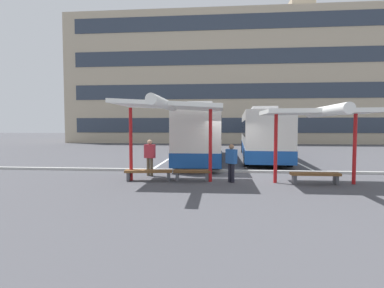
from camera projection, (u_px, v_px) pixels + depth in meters
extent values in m
plane|color=#47474C|center=(233.00, 175.00, 14.38)|extent=(160.00, 160.00, 0.00)
cube|color=tan|center=(225.00, 83.00, 44.98)|extent=(42.59, 12.62, 17.14)
cube|color=#2D3847|center=(225.00, 125.00, 39.04)|extent=(39.18, 0.08, 1.88)
cube|color=#2D3847|center=(225.00, 91.00, 38.79)|extent=(39.18, 0.08, 1.88)
cube|color=#2D3847|center=(226.00, 57.00, 38.54)|extent=(39.18, 0.08, 1.88)
cube|color=#2D3847|center=(226.00, 22.00, 38.28)|extent=(39.18, 0.08, 1.88)
cube|color=tan|center=(301.00, 11.00, 43.41)|extent=(3.20, 3.20, 2.80)
cube|color=silver|center=(202.00, 133.00, 20.43)|extent=(2.52, 12.28, 3.07)
cube|color=#194C9E|center=(202.00, 151.00, 20.50)|extent=(2.56, 12.32, 0.71)
cube|color=black|center=(202.00, 127.00, 20.41)|extent=(2.55, 11.30, 1.15)
cube|color=black|center=(206.00, 127.00, 26.48)|extent=(2.15, 0.09, 1.84)
cube|color=silver|center=(201.00, 106.00, 18.81)|extent=(1.48, 2.21, 0.36)
cylinder|color=black|center=(191.00, 148.00, 25.11)|extent=(0.31, 1.00, 1.00)
cylinder|color=black|center=(219.00, 148.00, 24.92)|extent=(0.31, 1.00, 1.00)
cylinder|color=black|center=(176.00, 160.00, 16.10)|extent=(0.31, 1.00, 1.00)
cylinder|color=black|center=(219.00, 160.00, 15.91)|extent=(0.31, 1.00, 1.00)
cube|color=silver|center=(262.00, 134.00, 21.63)|extent=(3.22, 12.22, 2.87)
cube|color=#194C9E|center=(262.00, 149.00, 21.69)|extent=(3.26, 12.27, 0.71)
cube|color=black|center=(262.00, 128.00, 21.61)|extent=(3.19, 11.26, 0.93)
cube|color=black|center=(256.00, 128.00, 27.56)|extent=(2.27, 0.20, 1.72)
cube|color=silver|center=(264.00, 110.00, 20.04)|extent=(1.66, 2.28, 0.36)
cylinder|color=black|center=(243.00, 147.00, 26.27)|extent=(0.35, 1.01, 1.00)
cylinder|color=black|center=(272.00, 147.00, 25.93)|extent=(0.35, 1.01, 1.00)
cylinder|color=black|center=(246.00, 157.00, 17.47)|extent=(0.35, 1.01, 1.00)
cylinder|color=black|center=(290.00, 158.00, 17.13)|extent=(0.35, 1.01, 1.00)
cube|color=white|center=(170.00, 158.00, 21.90)|extent=(0.16, 14.00, 0.01)
cube|color=white|center=(229.00, 158.00, 21.52)|extent=(0.16, 14.00, 0.01)
cube|color=white|center=(290.00, 159.00, 21.14)|extent=(0.16, 14.00, 0.01)
cylinder|color=red|center=(131.00, 144.00, 12.83)|extent=(0.14, 0.14, 3.03)
cylinder|color=red|center=(210.00, 145.00, 12.52)|extent=(0.14, 0.14, 3.03)
cube|color=white|center=(170.00, 105.00, 12.58)|extent=(4.32, 2.96, 0.38)
cylinder|color=white|center=(164.00, 104.00, 11.26)|extent=(0.36, 4.31, 0.36)
cube|color=brown|center=(149.00, 171.00, 12.78)|extent=(2.00, 0.62, 0.10)
cube|color=#4C4C51|center=(129.00, 177.00, 12.78)|extent=(0.15, 0.35, 0.35)
cube|color=#4C4C51|center=(169.00, 176.00, 12.80)|extent=(0.15, 0.35, 0.35)
cube|color=brown|center=(192.00, 171.00, 12.74)|extent=(1.55, 0.51, 0.10)
cube|color=#4C4C51|center=(177.00, 177.00, 12.77)|extent=(0.14, 0.34, 0.35)
cube|color=#4C4C51|center=(207.00, 177.00, 12.74)|extent=(0.14, 0.34, 0.35)
cylinder|color=red|center=(276.00, 149.00, 12.24)|extent=(0.14, 0.14, 2.75)
cylinder|color=red|center=(355.00, 149.00, 11.96)|extent=(0.14, 0.14, 2.75)
cube|color=white|center=(316.00, 112.00, 12.01)|extent=(4.01, 2.68, 0.18)
cylinder|color=white|center=(326.00, 111.00, 10.83)|extent=(0.36, 4.01, 0.36)
cube|color=brown|center=(315.00, 174.00, 12.03)|extent=(1.88, 0.44, 0.10)
cube|color=#4C4C51|center=(294.00, 179.00, 12.11)|extent=(0.12, 0.34, 0.35)
cube|color=#4C4C51|center=(336.00, 180.00, 11.98)|extent=(0.12, 0.34, 0.35)
cube|color=#ADADA8|center=(232.00, 171.00, 15.10)|extent=(44.00, 0.24, 0.12)
cylinder|color=black|center=(230.00, 173.00, 12.47)|extent=(0.14, 0.14, 0.77)
cylinder|color=black|center=(233.00, 173.00, 12.35)|extent=(0.14, 0.14, 0.77)
cube|color=#2659A5|center=(231.00, 156.00, 12.37)|extent=(0.48, 0.47, 0.57)
sphere|color=#936B4C|center=(231.00, 147.00, 12.35)|extent=(0.21, 0.21, 0.21)
cylinder|color=brown|center=(152.00, 167.00, 14.03)|extent=(0.14, 0.14, 0.82)
cylinder|color=brown|center=(148.00, 167.00, 14.08)|extent=(0.14, 0.14, 0.82)
cube|color=#BF333F|center=(150.00, 151.00, 14.01)|extent=(0.51, 0.32, 0.61)
sphere|color=tan|center=(150.00, 142.00, 13.99)|extent=(0.22, 0.22, 0.22)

